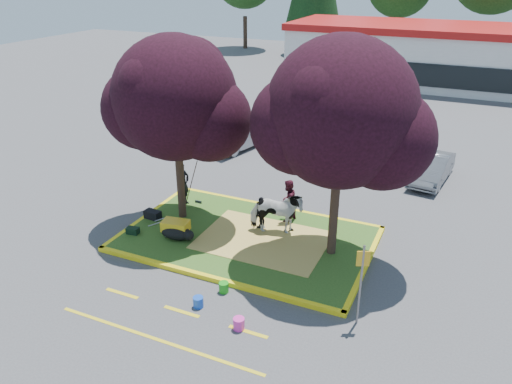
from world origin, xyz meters
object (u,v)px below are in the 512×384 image
at_px(cow, 276,213).
at_px(bucket_pink, 239,324).
at_px(sign_post, 361,277).
at_px(bucket_green, 224,287).
at_px(bucket_blue, 198,302).
at_px(handler, 183,184).
at_px(calf, 176,232).
at_px(car_black, 169,126).
at_px(car_silver, 240,136).
at_px(wheelbarrow, 176,226).

distance_m(cow, bucket_pink, 4.96).
bearing_deg(bucket_pink, cow, 100.87).
distance_m(sign_post, bucket_pink, 3.36).
height_order(cow, sign_post, sign_post).
distance_m(bucket_green, bucket_blue, 0.95).
bearing_deg(bucket_blue, handler, 125.16).
height_order(handler, sign_post, sign_post).
height_order(handler, bucket_pink, handler).
bearing_deg(handler, calf, -141.25).
bearing_deg(car_black, handler, -76.20).
relative_size(handler, bucket_blue, 5.46).
bearing_deg(car_silver, cow, 137.55).
xyz_separation_m(wheelbarrow, sign_post, (6.64, -1.71, 0.88)).
height_order(sign_post, car_silver, sign_post).
bearing_deg(cow, calf, 103.34).
distance_m(cow, sign_post, 4.97).
distance_m(bucket_pink, car_silver, 13.93).
height_order(sign_post, bucket_green, sign_post).
bearing_deg(wheelbarrow, cow, 20.05).
distance_m(bucket_green, car_black, 14.58).
distance_m(cow, calf, 3.45).
relative_size(bucket_green, car_silver, 0.08).
relative_size(handler, car_black, 0.48).
relative_size(wheelbarrow, bucket_green, 5.24).
bearing_deg(bucket_pink, sign_post, 28.52).
bearing_deg(bucket_blue, car_black, 126.01).
xyz_separation_m(sign_post, car_silver, (-8.75, 11.06, -0.79)).
height_order(cow, car_black, cow).
height_order(cow, bucket_green, cow).
bearing_deg(bucket_pink, bucket_blue, 165.63).
relative_size(calf, bucket_green, 3.70).
height_order(calf, car_silver, car_silver).
xyz_separation_m(sign_post, car_black, (-13.02, 11.09, -0.85)).
xyz_separation_m(calf, bucket_pink, (3.86, -3.09, -0.23)).
bearing_deg(bucket_pink, handler, 132.53).
bearing_deg(bucket_pink, wheelbarrow, 140.79).
bearing_deg(cow, bucket_blue, 156.60).
distance_m(calf, bucket_green, 3.33).
relative_size(handler, bucket_green, 5.48).
distance_m(wheelbarrow, bucket_pink, 5.06).
xyz_separation_m(bucket_green, car_silver, (-4.93, 11.29, 0.50)).
bearing_deg(sign_post, bucket_blue, 171.88).
relative_size(wheelbarrow, sign_post, 0.68).
relative_size(handler, bucket_pink, 5.20).
distance_m(bucket_blue, car_black, 15.09).
height_order(handler, bucket_blue, handler).
height_order(bucket_green, bucket_blue, bucket_blue).
height_order(calf, wheelbarrow, wheelbarrow).
distance_m(wheelbarrow, car_black, 11.34).
relative_size(calf, car_black, 0.33).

